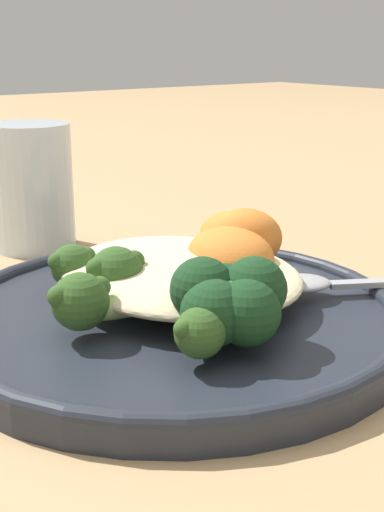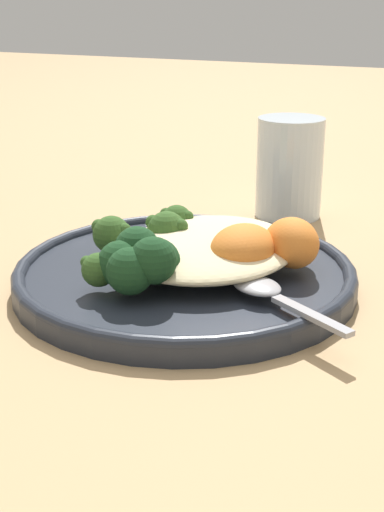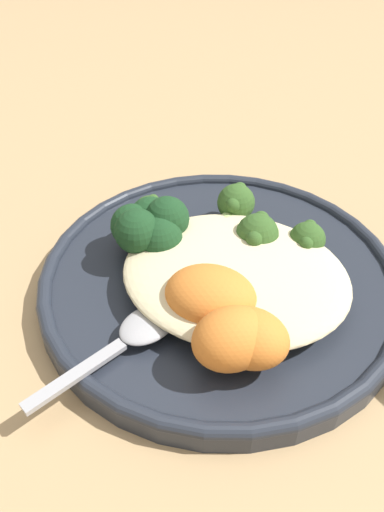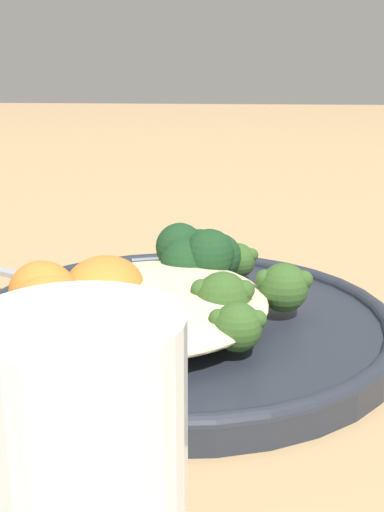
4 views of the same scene
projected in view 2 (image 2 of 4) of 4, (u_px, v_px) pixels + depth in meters
name	position (u px, v px, depth m)	size (l,w,h in m)	color
ground_plane	(199.00, 291.00, 0.61)	(4.00, 4.00, 0.00)	tan
plate	(185.00, 274.00, 0.62)	(0.29, 0.29, 0.02)	#232833
quinoa_mound	(210.00, 247.00, 0.61)	(0.18, 0.15, 0.02)	beige
broccoli_stalk_0	(183.00, 229.00, 0.66)	(0.09, 0.09, 0.03)	#ADC675
broccoli_stalk_1	(172.00, 235.00, 0.63)	(0.05, 0.08, 0.04)	#ADC675
broccoli_stalk_2	(136.00, 241.00, 0.62)	(0.03, 0.12, 0.03)	#ADC675
broccoli_stalk_3	(133.00, 267.00, 0.57)	(0.10, 0.09, 0.03)	#ADC675
broccoli_stalk_4	(155.00, 265.00, 0.57)	(0.11, 0.07, 0.03)	#ADC675
sweet_potato_chunk_0	(290.00, 240.00, 0.61)	(0.05, 0.04, 0.04)	orange
sweet_potato_chunk_1	(293.00, 243.00, 0.60)	(0.05, 0.04, 0.04)	orange
sweet_potato_chunk_2	(243.00, 248.00, 0.59)	(0.07, 0.05, 0.04)	orange
kale_tuft	(140.00, 261.00, 0.55)	(0.06, 0.07, 0.04)	#193D1E
spoon	(265.00, 290.00, 0.54)	(0.08, 0.12, 0.01)	#A3A3A8
water_glass	(286.00, 167.00, 0.80)	(0.07, 0.07, 0.11)	silver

